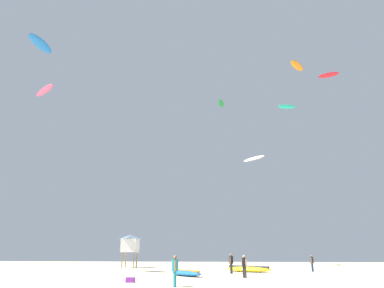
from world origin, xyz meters
TOP-DOWN VIEW (x-y plane):
  - person_foreground at (0.14, 5.00)m, footprint 0.39×0.56m
  - person_midground at (11.58, 22.76)m, footprint 0.37×0.49m
  - person_left at (4.35, 12.83)m, footprint 0.42×0.44m
  - person_right at (3.28, 18.33)m, footprint 0.41×0.57m
  - kite_grounded_near at (-0.45, 14.26)m, footprint 3.59×4.03m
  - kite_grounded_mid at (4.97, 21.18)m, footprint 5.01×4.00m
  - lifeguard_tower at (-10.02, 29.92)m, footprint 2.30×2.30m
  - cooler_box at (-3.25, 7.62)m, footprint 0.56×0.36m
  - kite_aloft_0 at (11.18, 18.35)m, footprint 2.19×2.62m
  - kite_aloft_1 at (7.38, 39.28)m, footprint 4.02×3.88m
  - kite_aloft_2 at (10.10, 20.72)m, footprint 2.12×0.98m
  - kite_aloft_3 at (16.92, 26.41)m, footprint 2.69×1.50m
  - kite_aloft_4 at (-17.80, 18.08)m, footprint 4.17×3.80m
  - kite_aloft_5 at (2.21, 40.74)m, footprint 1.41×3.21m
  - kite_aloft_6 at (-19.01, 17.72)m, footprint 1.68×4.26m

SIDE VIEW (x-z plane):
  - cooler_box at x=-3.25m, z-range 0.00..0.32m
  - kite_grounded_near at x=-0.45m, z-range -0.01..0.50m
  - kite_grounded_mid at x=4.97m, z-range -0.04..0.62m
  - person_midground at x=11.58m, z-range 0.14..1.78m
  - person_left at x=4.35m, z-range 0.14..1.84m
  - person_foreground at x=0.14m, z-range 0.15..1.88m
  - person_right at x=3.28m, z-range 0.15..1.95m
  - lifeguard_tower at x=-10.02m, z-range 0.98..5.13m
  - kite_aloft_1 at x=7.38m, z-range 16.12..17.18m
  - kite_aloft_2 at x=10.10m, z-range 17.42..17.87m
  - kite_aloft_4 at x=-17.80m, z-range 19.53..20.44m
  - kite_aloft_0 at x=11.18m, z-range 21.13..21.75m
  - kite_aloft_3 at x=16.92m, z-range 24.09..24.67m
  - kite_aloft_6 at x=-19.01m, z-range 25.68..26.71m
  - kite_aloft_5 at x=2.21m, z-range 27.11..27.89m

